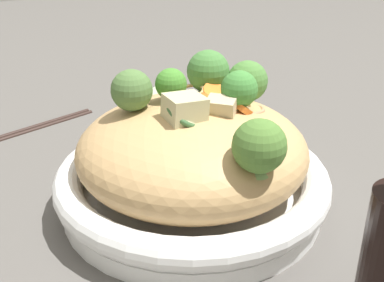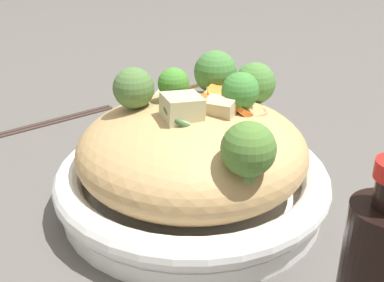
{
  "view_description": "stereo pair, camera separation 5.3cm",
  "coord_description": "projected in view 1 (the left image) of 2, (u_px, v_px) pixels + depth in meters",
  "views": [
    {
      "loc": [
        0.18,
        0.44,
        0.31
      ],
      "look_at": [
        0.0,
        0.0,
        0.08
      ],
      "focal_mm": 45.79,
      "sensor_mm": 36.0,
      "label": 1
    },
    {
      "loc": [
        0.13,
        0.46,
        0.31
      ],
      "look_at": [
        0.0,
        0.0,
        0.08
      ],
      "focal_mm": 45.79,
      "sensor_mm": 36.0,
      "label": 2
    }
  ],
  "objects": [
    {
      "name": "carrot_coins",
      "position": [
        222.0,
        98.0,
        0.55
      ],
      "size": [
        0.08,
        0.1,
        0.03
      ],
      "color": "orange",
      "rests_on": "serving_bowl"
    },
    {
      "name": "serving_bowl",
      "position": [
        192.0,
        184.0,
        0.55
      ],
      "size": [
        0.31,
        0.31,
        0.05
      ],
      "color": "white",
      "rests_on": "ground_plane"
    },
    {
      "name": "chopsticks_pair",
      "position": [
        33.0,
        127.0,
        0.75
      ],
      "size": [
        0.2,
        0.09,
        0.01
      ],
      "color": "black",
      "rests_on": "ground_plane"
    },
    {
      "name": "ground_plane",
      "position": [
        192.0,
        204.0,
        0.56
      ],
      "size": [
        3.0,
        3.0,
        0.0
      ],
      "primitive_type": "plane",
      "color": "#56524E"
    },
    {
      "name": "noodle_heap",
      "position": [
        192.0,
        149.0,
        0.53
      ],
      "size": [
        0.25,
        0.25,
        0.1
      ],
      "color": "tan",
      "rests_on": "serving_bowl"
    },
    {
      "name": "broccoli_florets",
      "position": [
        217.0,
        93.0,
        0.53
      ],
      "size": [
        0.2,
        0.24,
        0.07
      ],
      "color": "#8DB96F",
      "rests_on": "serving_bowl"
    },
    {
      "name": "chicken_chunks",
      "position": [
        204.0,
        108.0,
        0.5
      ],
      "size": [
        0.11,
        0.07,
        0.04
      ],
      "color": "#C4BC88",
      "rests_on": "serving_bowl"
    },
    {
      "name": "zucchini_slices",
      "position": [
        171.0,
        102.0,
        0.55
      ],
      "size": [
        0.07,
        0.17,
        0.04
      ],
      "color": "beige",
      "rests_on": "serving_bowl"
    }
  ]
}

